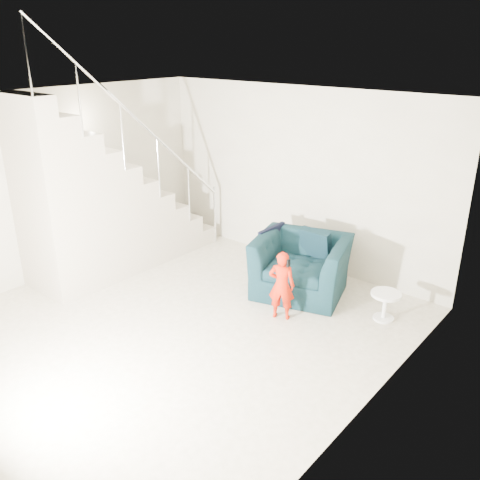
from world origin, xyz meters
name	(u,v)px	position (x,y,z in m)	size (l,w,h in m)	color
floor	(168,329)	(0.00, 0.00, 0.00)	(5.50, 5.50, 0.00)	#9E947B
ceiling	(154,103)	(0.00, 0.00, 2.70)	(5.50, 5.50, 0.00)	silver
back_wall	(298,178)	(0.00, 2.75, 1.35)	(5.00, 5.00, 0.00)	#AAA18B
left_wall	(43,187)	(-2.50, 0.00, 1.35)	(5.50, 5.50, 0.00)	#AAA18B
right_wall	(364,292)	(2.50, 0.00, 1.35)	(5.50, 5.50, 0.00)	#AAA18B
armchair	(301,266)	(0.69, 1.87, 0.40)	(1.23, 1.07, 0.80)	black
toddler	(282,285)	(0.89, 1.13, 0.45)	(0.33, 0.22, 0.91)	#A32605
side_table	(385,301)	(1.92, 1.92, 0.25)	(0.37, 0.37, 0.37)	silver
staircase	(100,212)	(-2.00, 0.55, 0.95)	(1.02, 3.03, 3.62)	#ADA089
cushion	(316,244)	(0.72, 2.18, 0.64)	(0.44, 0.13, 0.42)	black
throw	(271,248)	(0.13, 1.92, 0.50)	(0.06, 0.57, 0.64)	black
phone	(288,263)	(0.98, 1.12, 0.79)	(0.02, 0.05, 0.10)	black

